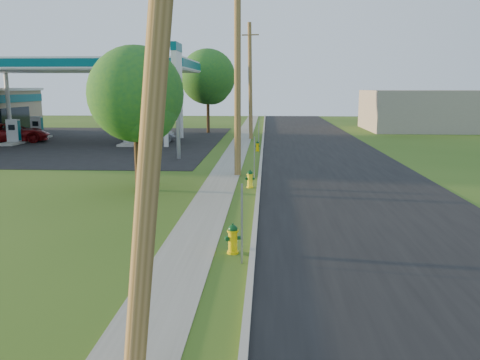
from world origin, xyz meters
name	(u,v)px	position (x,y,z in m)	size (l,w,h in m)	color
ground_plane	(214,349)	(0.00, 0.00, 0.00)	(140.00, 140.00, 0.00)	#2C4F14
road	(369,210)	(4.50, 10.00, 0.01)	(8.00, 120.00, 0.02)	black
curb	(257,206)	(0.50, 10.00, 0.07)	(0.15, 120.00, 0.15)	#9A978D
sidewalk	(208,207)	(-1.25, 10.00, 0.01)	(1.50, 120.00, 0.03)	gray
forecourt	(57,141)	(-16.00, 32.00, 0.01)	(26.00, 28.00, 0.02)	black
utility_pole_near	(157,47)	(-0.60, -1.00, 4.80)	(1.40, 0.32, 9.48)	brown
utility_pole_mid	(238,73)	(-0.60, 17.00, 4.95)	(1.40, 0.32, 9.80)	brown
utility_pole_far	(250,81)	(-0.60, 35.00, 4.80)	(1.40, 0.32, 9.50)	brown
sign_post_near	(242,224)	(0.25, 4.20, 1.00)	(0.05, 0.04, 2.00)	gray
sign_post_mid	(254,158)	(0.25, 16.00, 1.00)	(0.05, 0.04, 2.00)	gray
sign_post_far	(259,134)	(0.25, 28.20, 1.00)	(0.05, 0.04, 2.00)	gray
gas_canopy	(77,66)	(-14.00, 32.00, 5.90)	(18.18, 9.18, 6.40)	silver
fuel_pump_nw	(14,135)	(-18.50, 30.00, 0.72)	(1.20, 3.20, 1.90)	#9A978D
fuel_pump_ne	(130,135)	(-9.50, 30.00, 0.72)	(1.20, 3.20, 1.90)	#9A978D
fuel_pump_sw	(37,130)	(-18.50, 34.00, 0.72)	(1.20, 3.20, 1.90)	#9A978D
fuel_pump_se	(143,131)	(-9.50, 34.00, 0.72)	(1.20, 3.20, 1.90)	#9A978D
price_pylon	(177,68)	(-4.50, 22.50, 5.43)	(0.34, 2.04, 6.85)	gray
distant_building	(437,110)	(18.00, 45.00, 2.00)	(14.00, 10.00, 4.00)	gray
tree_verge	(138,98)	(-4.47, 13.05, 3.86)	(3.95, 3.95, 5.99)	#332213
tree_lot	(209,79)	(-4.71, 40.67, 5.08)	(5.20, 5.20, 7.88)	#332213
hydrant_near	(233,239)	(-0.02, 4.95, 0.40)	(0.42, 0.38, 0.81)	#E2C308
hydrant_mid	(250,179)	(0.12, 13.82, 0.39)	(0.40, 0.36, 0.79)	yellow
hydrant_far	(257,146)	(0.19, 26.63, 0.34)	(0.36, 0.32, 0.70)	#ECC404
car_red	(13,133)	(-19.18, 31.22, 0.76)	(2.51, 5.44, 1.51)	#6A0A0B
car_silver	(147,133)	(-8.60, 31.72, 0.75)	(1.77, 4.40, 1.50)	#BABCC2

